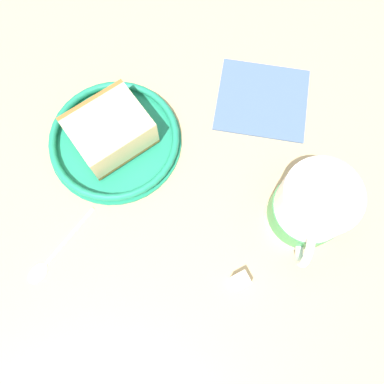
{
  "coord_description": "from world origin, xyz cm",
  "views": [
    {
      "loc": [
        12.01,
        -13.88,
        48.37
      ],
      "look_at": [
        5.83,
        -1.1,
        3.0
      ],
      "focal_mm": 35.2,
      "sensor_mm": 36.0,
      "label": 1
    }
  ],
  "objects": [
    {
      "name": "sugar_cube",
      "position": [
        15.96,
        -8.21,
        0.94
      ],
      "size": [
        2.64,
        2.64,
        1.88
      ],
      "primitive_type": "cube",
      "rotation": [
        0.0,
        0.0,
        0.92
      ],
      "color": "white",
      "rests_on": "ground_plane"
    },
    {
      "name": "folded_napkin",
      "position": [
        8.52,
        16.86,
        0.3
      ],
      "size": [
        15.78,
        15.09,
        0.6
      ],
      "primitive_type": "cube",
      "rotation": [
        0.0,
        0.0,
        0.28
      ],
      "color": "slate",
      "rests_on": "ground_plane"
    },
    {
      "name": "tea_mug",
      "position": [
        19.55,
        2.44,
        5.12
      ],
      "size": [
        8.87,
        11.54,
        10.8
      ],
      "color": "white",
      "rests_on": "ground_plane"
    },
    {
      "name": "cake_slice",
      "position": [
        -7.65,
        1.81,
        3.25
      ],
      "size": [
        11.96,
        12.59,
        4.96
      ],
      "color": "#9E662D",
      "rests_on": "small_plate"
    },
    {
      "name": "teaspoon",
      "position": [
        -7.05,
        -16.51,
        0.35
      ],
      "size": [
        3.55,
        12.06,
        0.8
      ],
      "color": "silver",
      "rests_on": "ground_plane"
    },
    {
      "name": "ground_plane",
      "position": [
        0.0,
        0.0,
        -1.12
      ],
      "size": [
        144.7,
        144.7,
        2.25
      ],
      "primitive_type": "cube",
      "color": "tan"
    },
    {
      "name": "small_plate",
      "position": [
        -7.42,
        1.68,
        0.86
      ],
      "size": [
        18.48,
        18.48,
        1.75
      ],
      "color": "#1E8C66",
      "rests_on": "ground_plane"
    }
  ]
}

